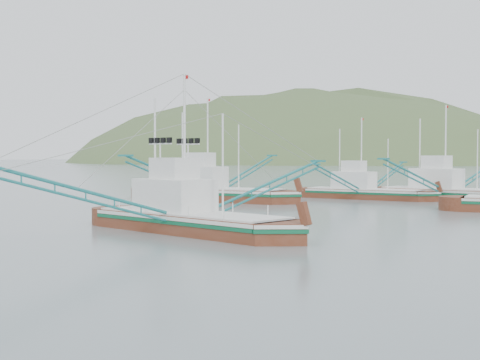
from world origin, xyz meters
The scene contains 6 objects.
ground centered at (0.00, 0.00, 0.00)m, with size 1200.00×1200.00×0.00m, color slate.
main_boat centered at (-0.88, 1.24, 1.91)m, with size 15.31×26.60×10.88m.
bg_boat_left centered at (-16.62, 25.88, 1.63)m, with size 16.53×29.42×11.92m.
bg_boat_far centered at (-4.06, 37.95, 1.35)m, with size 13.49×24.36×9.85m.
bg_boat_extra centered at (4.73, 40.37, 1.86)m, with size 15.71×27.38×11.18m.
headland_left centered at (-180.00, 360.00, 0.00)m, with size 448.00×308.00×210.00m, color #445B2E.
Camera 1 is at (24.86, -32.63, 4.91)m, focal length 50.00 mm.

